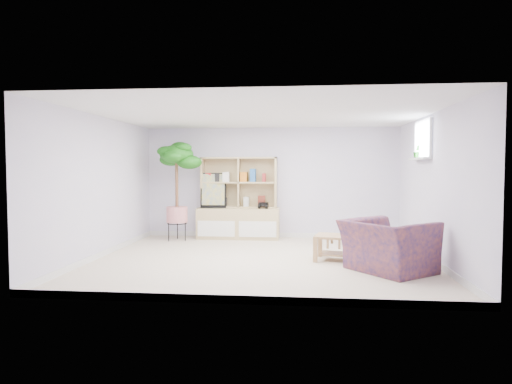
# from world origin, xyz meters

# --- Properties ---
(floor) EXTENTS (5.50, 5.00, 0.01)m
(floor) POSITION_xyz_m (0.00, 0.00, 0.00)
(floor) COLOR #CFB48B
(floor) RESTS_ON ground
(ceiling) EXTENTS (5.50, 5.00, 0.01)m
(ceiling) POSITION_xyz_m (0.00, 0.00, 2.40)
(ceiling) COLOR silver
(ceiling) RESTS_ON walls
(walls) EXTENTS (5.51, 5.01, 2.40)m
(walls) POSITION_xyz_m (0.00, 0.00, 1.20)
(walls) COLOR silver
(walls) RESTS_ON floor
(baseboard) EXTENTS (5.50, 5.00, 0.10)m
(baseboard) POSITION_xyz_m (0.00, 0.00, 0.05)
(baseboard) COLOR silver
(baseboard) RESTS_ON floor
(window) EXTENTS (0.10, 0.98, 0.68)m
(window) POSITION_xyz_m (2.73, 0.60, 2.00)
(window) COLOR #B9D9F3
(window) RESTS_ON walls
(window_sill) EXTENTS (0.14, 1.00, 0.04)m
(window_sill) POSITION_xyz_m (2.67, 0.60, 1.68)
(window_sill) COLOR silver
(window_sill) RESTS_ON walls
(storage_unit) EXTENTS (1.76, 0.59, 1.76)m
(storage_unit) POSITION_xyz_m (-0.69, 2.24, 0.88)
(storage_unit) COLOR tan
(storage_unit) RESTS_ON floor
(poster) EXTENTS (0.56, 0.18, 0.76)m
(poster) POSITION_xyz_m (-1.23, 2.21, 1.04)
(poster) COLOR yellow
(poster) RESTS_ON storage_unit
(toy_truck) EXTENTS (0.29, 0.21, 0.15)m
(toy_truck) POSITION_xyz_m (-0.14, 2.16, 0.73)
(toy_truck) COLOR black
(toy_truck) RESTS_ON storage_unit
(coffee_table) EXTENTS (1.11, 0.75, 0.42)m
(coffee_table) POSITION_xyz_m (1.40, 0.02, 0.21)
(coffee_table) COLOR #9D6B47
(coffee_table) RESTS_ON floor
(table_plant) EXTENTS (0.26, 0.24, 0.26)m
(table_plant) POSITION_xyz_m (1.50, -0.10, 0.55)
(table_plant) COLOR #146417
(table_plant) RESTS_ON coffee_table
(floor_tree) EXTENTS (0.95, 0.95, 2.08)m
(floor_tree) POSITION_xyz_m (-1.93, 1.83, 1.04)
(floor_tree) COLOR #13590E
(floor_tree) RESTS_ON floor
(armchair) EXTENTS (1.51, 1.54, 0.86)m
(armchair) POSITION_xyz_m (1.91, -0.70, 0.43)
(armchair) COLOR #141B53
(armchair) RESTS_ON floor
(sill_plant) EXTENTS (0.14, 0.12, 0.22)m
(sill_plant) POSITION_xyz_m (2.67, 0.79, 1.81)
(sill_plant) COLOR #13590E
(sill_plant) RESTS_ON window_sill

